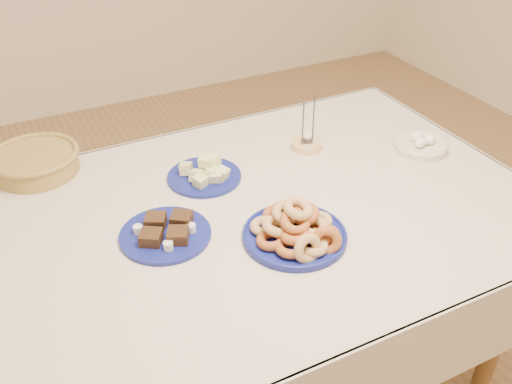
# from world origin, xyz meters

# --- Properties ---
(ground) EXTENTS (5.00, 5.00, 0.00)m
(ground) POSITION_xyz_m (0.00, 0.00, 0.00)
(ground) COLOR olive
(ground) RESTS_ON ground
(dining_table) EXTENTS (1.71, 1.11, 0.75)m
(dining_table) POSITION_xyz_m (0.00, 0.00, 0.64)
(dining_table) COLOR brown
(dining_table) RESTS_ON ground
(donut_platter) EXTENTS (0.29, 0.29, 0.13)m
(donut_platter) POSITION_xyz_m (0.06, -0.17, 0.78)
(donut_platter) COLOR navy
(donut_platter) RESTS_ON dining_table
(melon_plate) EXTENTS (0.27, 0.27, 0.08)m
(melon_plate) POSITION_xyz_m (-0.04, 0.22, 0.77)
(melon_plate) COLOR navy
(melon_plate) RESTS_ON dining_table
(brownie_plate) EXTENTS (0.29, 0.29, 0.04)m
(brownie_plate) POSITION_xyz_m (-0.25, -0.00, 0.76)
(brownie_plate) COLOR navy
(brownie_plate) RESTS_ON dining_table
(wicker_basket) EXTENTS (0.31, 0.31, 0.07)m
(wicker_basket) POSITION_xyz_m (-0.50, 0.50, 0.79)
(wicker_basket) COLOR olive
(wicker_basket) RESTS_ON dining_table
(candle_holder) EXTENTS (0.14, 0.14, 0.18)m
(candle_holder) POSITION_xyz_m (0.34, 0.24, 0.77)
(candle_holder) COLOR tan
(candle_holder) RESTS_ON dining_table
(egg_bowl) EXTENTS (0.22, 0.22, 0.06)m
(egg_bowl) POSITION_xyz_m (0.67, 0.06, 0.77)
(egg_bowl) COLOR beige
(egg_bowl) RESTS_ON dining_table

